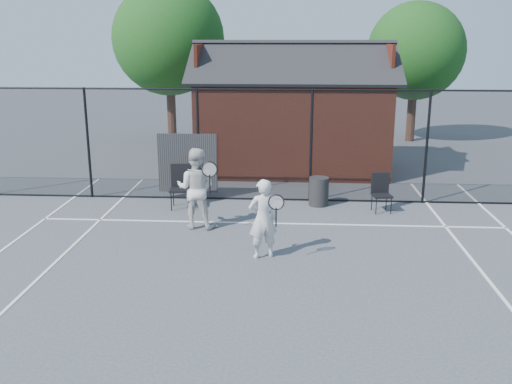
# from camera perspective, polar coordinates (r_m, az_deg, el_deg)

# --- Properties ---
(ground) EXTENTS (80.00, 80.00, 0.00)m
(ground) POSITION_cam_1_polar(r_m,az_deg,el_deg) (10.76, 0.74, -8.20)
(ground) COLOR #3F4348
(ground) RESTS_ON ground
(court_lines) EXTENTS (11.02, 18.00, 0.01)m
(court_lines) POSITION_cam_1_polar(r_m,az_deg,el_deg) (9.56, 0.33, -11.32)
(court_lines) COLOR white
(court_lines) RESTS_ON ground
(fence) EXTENTS (22.04, 3.00, 3.00)m
(fence) POSITION_cam_1_polar(r_m,az_deg,el_deg) (15.15, 0.57, 4.47)
(fence) COLOR black
(fence) RESTS_ON ground
(clubhouse) EXTENTS (6.50, 4.36, 4.19)m
(clubhouse) POSITION_cam_1_polar(r_m,az_deg,el_deg) (19.05, 3.66, 7.15)
(clubhouse) COLOR maroon
(clubhouse) RESTS_ON ground
(tree_left) EXTENTS (4.48, 4.48, 6.44)m
(tree_left) POSITION_cam_1_polar(r_m,az_deg,el_deg) (23.89, -8.72, 14.87)
(tree_left) COLOR #381E16
(tree_left) RESTS_ON ground
(tree_right) EXTENTS (3.97, 3.97, 5.70)m
(tree_right) POSITION_cam_1_polar(r_m,az_deg,el_deg) (24.88, 15.69, 13.39)
(tree_right) COLOR #381E16
(tree_right) RESTS_ON ground
(player_front) EXTENTS (0.77, 0.63, 1.62)m
(player_front) POSITION_cam_1_polar(r_m,az_deg,el_deg) (11.27, 0.70, -2.69)
(player_front) COLOR silver
(player_front) RESTS_ON ground
(player_back) EXTENTS (1.05, 0.81, 1.87)m
(player_back) POSITION_cam_1_polar(r_m,az_deg,el_deg) (13.11, -6.02, 0.39)
(player_back) COLOR silver
(player_back) RESTS_ON ground
(chair_left) EXTENTS (0.57, 0.59, 1.10)m
(chair_left) POSITION_cam_1_polar(r_m,az_deg,el_deg) (14.72, -7.57, 0.44)
(chair_left) COLOR black
(chair_left) RESTS_ON ground
(chair_right) EXTENTS (0.53, 0.54, 0.96)m
(chair_right) POSITION_cam_1_polar(r_m,az_deg,el_deg) (14.65, 12.48, -0.17)
(chair_right) COLOR black
(chair_right) RESTS_ON ground
(waste_bin) EXTENTS (0.55, 0.55, 0.75)m
(waste_bin) POSITION_cam_1_polar(r_m,az_deg,el_deg) (15.00, 6.29, 0.06)
(waste_bin) COLOR black
(waste_bin) RESTS_ON ground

